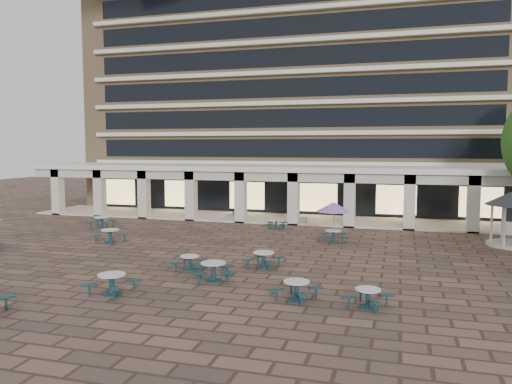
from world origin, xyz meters
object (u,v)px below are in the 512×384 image
Objects in this scene: planter_right at (297,216)px; picnic_table_1 at (190,261)px; planter_left at (235,215)px; picnic_table_2 at (368,296)px.

picnic_table_1 is at bearing -97.69° from planter_right.
picnic_table_1 is 1.04× the size of planter_right.
planter_left is at bearing 100.72° from picnic_table_1.
picnic_table_2 is at bearing -21.45° from picnic_table_1.
picnic_table_2 is 1.28× the size of planter_left.
picnic_table_2 is 1.28× the size of planter_right.
picnic_table_1 is at bearing -79.39° from planter_left.
planter_left is (-11.58, 19.08, 0.02)m from picnic_table_2.
picnic_table_2 is 20.17m from planter_right.
planter_left is at bearing 140.63° from picnic_table_2.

